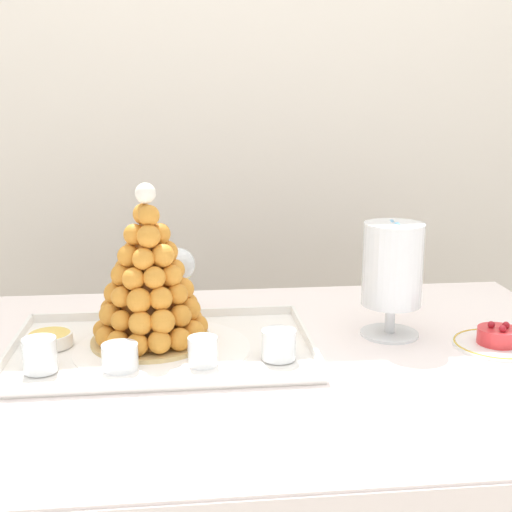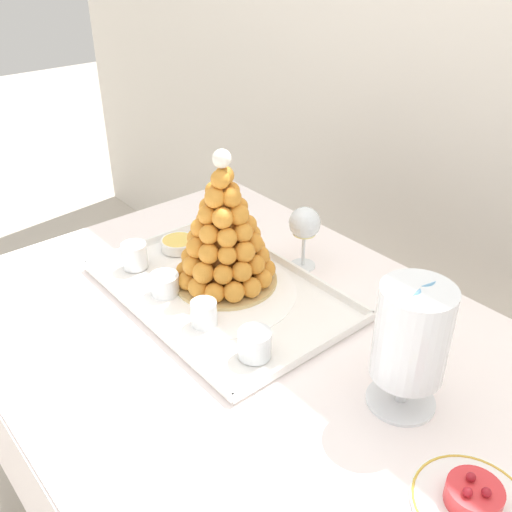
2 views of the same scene
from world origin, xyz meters
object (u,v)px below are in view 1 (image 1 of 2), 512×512
object	(u,v)px
serving_tray	(163,349)
dessert_cup_centre	(203,352)
croquembouche	(149,283)
fruit_tart_plate	(498,341)
macaron_goblet	(393,267)
wine_glass	(178,267)
dessert_cup_left	(40,356)
dessert_cup_mid_right	(279,345)
dessert_cup_mid_left	(120,358)
creme_brulee_ramekin	(50,339)

from	to	relation	value
serving_tray	dessert_cup_centre	bearing A→B (deg)	-51.77
croquembouche	fruit_tart_plate	bearing A→B (deg)	-6.81
serving_tray	macaron_goblet	distance (m)	0.48
croquembouche	wine_glass	distance (m)	0.20
fruit_tart_plate	macaron_goblet	bearing A→B (deg)	154.90
dessert_cup_left	wine_glass	bearing A→B (deg)	52.41
serving_tray	macaron_goblet	world-z (taller)	macaron_goblet
wine_glass	dessert_cup_mid_right	bearing A→B (deg)	-58.78
wine_glass	dessert_cup_mid_left	bearing A→B (deg)	-107.96
dessert_cup_left	creme_brulee_ramekin	size ratio (longest dim) A/B	0.69
dessert_cup_centre	dessert_cup_mid_left	bearing A→B (deg)	-179.44
dessert_cup_mid_right	wine_glass	world-z (taller)	wine_glass
dessert_cup_mid_right	macaron_goblet	distance (m)	0.29
dessert_cup_mid_right	macaron_goblet	xyz separation A→B (m)	(0.25, 0.12, 0.11)
macaron_goblet	wine_glass	size ratio (longest dim) A/B	1.56
dessert_cup_left	dessert_cup_centre	world-z (taller)	dessert_cup_left
dessert_cup_centre	wine_glass	distance (m)	0.33
dessert_cup_centre	macaron_goblet	bearing A→B (deg)	19.50
wine_glass	croquembouche	bearing A→B (deg)	-106.10
creme_brulee_ramekin	wine_glass	world-z (taller)	wine_glass
macaron_goblet	wine_glass	distance (m)	0.46
creme_brulee_ramekin	fruit_tart_plate	world-z (taller)	fruit_tart_plate
dessert_cup_mid_left	dessert_cup_mid_right	bearing A→B (deg)	3.53
dessert_cup_mid_right	macaron_goblet	size ratio (longest dim) A/B	0.26
dessert_cup_left	macaron_goblet	size ratio (longest dim) A/B	0.25
croquembouche	dessert_cup_mid_right	size ratio (longest dim) A/B	4.96
serving_tray	fruit_tart_plate	distance (m)	0.65
serving_tray	dessert_cup_mid_right	xyz separation A→B (m)	(0.21, -0.08, 0.03)
fruit_tart_plate	wine_glass	distance (m)	0.68
dessert_cup_centre	dessert_cup_mid_right	size ratio (longest dim) A/B	0.84
serving_tray	dessert_cup_centre	world-z (taller)	dessert_cup_centre
creme_brulee_ramekin	wine_glass	size ratio (longest dim) A/B	0.57
macaron_goblet	fruit_tart_plate	bearing A→B (deg)	-25.10
croquembouche	dessert_cup_mid_left	xyz separation A→B (m)	(-0.05, -0.13, -0.10)
serving_tray	fruit_tart_plate	xyz separation A→B (m)	(0.65, -0.05, 0.01)
dessert_cup_left	wine_glass	xyz separation A→B (m)	(0.24, 0.31, 0.07)
dessert_cup_centre	macaron_goblet	xyz separation A→B (m)	(0.38, 0.14, 0.11)
creme_brulee_ramekin	macaron_goblet	world-z (taller)	macaron_goblet
creme_brulee_ramekin	croquembouche	bearing A→B (deg)	-0.20
creme_brulee_ramekin	wine_glass	bearing A→B (deg)	37.07
serving_tray	fruit_tart_plate	size ratio (longest dim) A/B	3.34
dessert_cup_centre	macaron_goblet	size ratio (longest dim) A/B	0.22
serving_tray	dessert_cup_left	world-z (taller)	dessert_cup_left
croquembouche	creme_brulee_ramekin	xyz separation A→B (m)	(-0.19, 0.00, -0.10)
dessert_cup_left	serving_tray	bearing A→B (deg)	23.52
croquembouche	wine_glass	xyz separation A→B (m)	(0.05, 0.19, -0.02)
dessert_cup_left	macaron_goblet	xyz separation A→B (m)	(0.67, 0.13, 0.11)
dessert_cup_left	dessert_cup_centre	xyz separation A→B (m)	(0.28, -0.00, -0.00)
fruit_tart_plate	wine_glass	world-z (taller)	wine_glass
creme_brulee_ramekin	macaron_goblet	xyz separation A→B (m)	(0.67, 0.01, 0.12)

